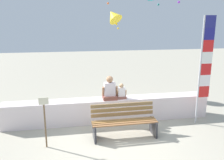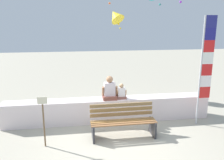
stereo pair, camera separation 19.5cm
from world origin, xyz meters
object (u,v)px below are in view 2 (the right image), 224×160
object	(u,v)px
flag_banner	(205,64)
kite_yellow	(115,16)
sign_post	(43,118)
park_bench	(123,122)
person_adult	(110,90)
person_child	(121,93)

from	to	relation	value
flag_banner	kite_yellow	size ratio (longest dim) A/B	3.39
flag_banner	sign_post	world-z (taller)	flag_banner
park_bench	sign_post	distance (m)	2.12
park_bench	sign_post	size ratio (longest dim) A/B	1.36
person_adult	flag_banner	size ratio (longest dim) A/B	0.23
kite_yellow	sign_post	bearing A→B (deg)	-119.02
flag_banner	sign_post	size ratio (longest dim) A/B	2.49
sign_post	person_adult	bearing A→B (deg)	35.37
park_bench	person_adult	bearing A→B (deg)	101.98
person_child	flag_banner	distance (m)	2.64
person_child	flag_banner	size ratio (longest dim) A/B	0.15
park_bench	person_child	bearing A→B (deg)	81.72
person_child	person_adult	bearing A→B (deg)	-179.95
park_bench	flag_banner	distance (m)	2.98
flag_banner	kite_yellow	bearing A→B (deg)	117.65
park_bench	flag_banner	size ratio (longest dim) A/B	0.55
person_adult	flag_banner	bearing A→B (deg)	-11.92
person_adult	kite_yellow	xyz separation A→B (m)	(0.72, 3.32, 2.32)
person_adult	person_child	bearing A→B (deg)	0.05
person_adult	person_child	distance (m)	0.39
park_bench	kite_yellow	distance (m)	5.28
person_child	kite_yellow	size ratio (longest dim) A/B	0.51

